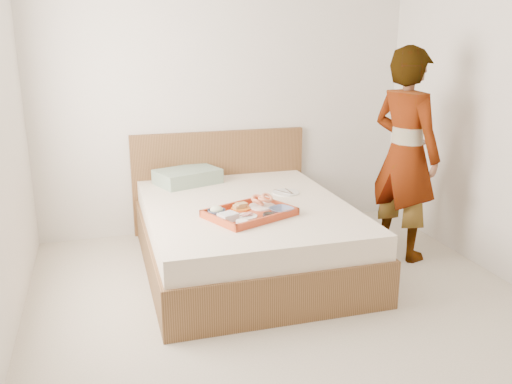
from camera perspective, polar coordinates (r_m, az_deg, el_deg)
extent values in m
cube|color=beige|center=(3.64, 4.56, -13.67)|extent=(3.50, 4.00, 0.01)
cube|color=silver|center=(5.11, -3.20, 10.36)|extent=(3.50, 0.01, 2.60)
cube|color=brown|center=(4.37, -1.00, -4.56)|extent=(1.65, 2.00, 0.53)
cube|color=brown|center=(5.21, -3.84, 1.23)|extent=(1.65, 0.06, 0.95)
cube|color=gray|center=(4.90, -7.20, 1.64)|extent=(0.63, 0.52, 0.13)
cube|color=#BD4B21|center=(3.99, -0.67, -2.17)|extent=(0.72, 0.64, 0.05)
cylinder|color=white|center=(4.15, 0.67, -1.51)|extent=(0.27, 0.27, 0.01)
imported|color=#1B2A4C|center=(4.01, 2.67, -1.95)|extent=(0.22, 0.22, 0.04)
cylinder|color=black|center=(3.90, 1.36, -2.50)|extent=(0.11, 0.11, 0.03)
cylinder|color=white|center=(3.92, -0.94, -2.57)|extent=(0.19, 0.19, 0.01)
cylinder|color=orange|center=(4.10, -1.64, -1.73)|extent=(0.19, 0.19, 0.01)
imported|color=#1B2A4C|center=(3.97, -4.16, -2.15)|extent=(0.17, 0.17, 0.04)
cube|color=silver|center=(3.84, -2.95, -2.63)|extent=(0.16, 0.14, 0.05)
cylinder|color=white|center=(3.76, -1.49, -3.22)|extent=(0.11, 0.11, 0.03)
cylinder|color=white|center=(4.58, 3.14, -0.05)|extent=(0.27, 0.27, 0.01)
imported|color=white|center=(4.61, 15.40, 3.80)|extent=(0.61, 0.74, 1.74)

